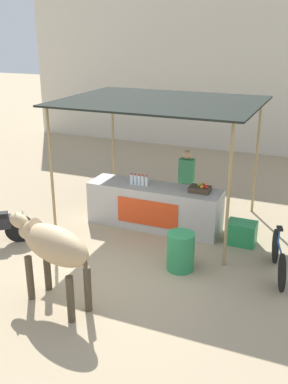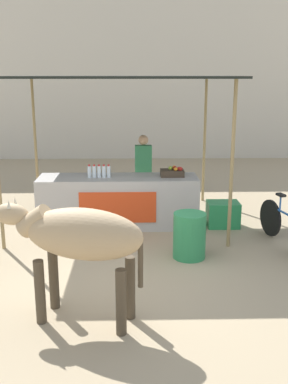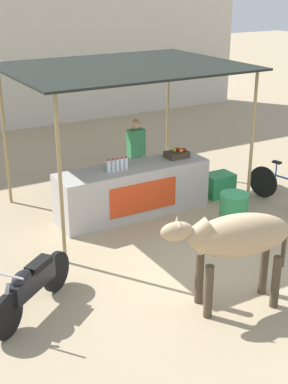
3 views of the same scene
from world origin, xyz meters
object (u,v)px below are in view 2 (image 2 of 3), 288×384
Objects in this scene: cow at (78,237)px; water_barrel at (189,236)px; vendor_behind_counter at (143,174)px; fruit_crate at (173,172)px; cooler_box at (223,214)px; stall_counter at (118,201)px; bicycle_leaning at (286,226)px.

water_barrel is at bearing 50.64° from cow.
fruit_crate is at bearing -52.36° from vendor_behind_counter.
cow is at bearing -125.00° from cooler_box.
stall_counter is at bearing -123.26° from vendor_behind_counter.
water_barrel reaches higher than cooler_box.
cow reaches higher than water_barrel.
fruit_crate is at bearing 3.00° from stall_counter.
fruit_crate is at bearing 68.53° from cow.
stall_counter reaches higher than water_barrel.
stall_counter is 3.07m from bicycle_leaning.
cooler_box is 0.82× the size of water_barrel.
vendor_behind_counter reaches higher than stall_counter.
fruit_crate reaches higher than cooler_box.
water_barrel is (0.67, -2.35, -0.48)m from vendor_behind_counter.
cow is 4.02m from bicycle_leaning.
stall_counter is at bearing -177.00° from fruit_crate.
cooler_box is at bearing -8.92° from fruit_crate.
cooler_box is 1.72m from water_barrel.
water_barrel is at bearing -73.96° from vendor_behind_counter.
vendor_behind_counter is 0.89× the size of cow.
cow reaches higher than bicycle_leaning.
cow is at bearing -143.95° from bicycle_leaning.
cooler_box is 0.32× the size of cow.
water_barrel is 0.40× the size of cow.
cooler_box is (0.96, -0.15, -0.79)m from fruit_crate.
water_barrel is (0.14, -1.65, -0.67)m from fruit_crate.
fruit_crate is 0.27× the size of vendor_behind_counter.
bicycle_leaning is at bearing 36.05° from cow.
cow reaches higher than cooler_box.
cow is (-2.33, -3.33, 0.79)m from cooler_box.
cow is 1.14× the size of bicycle_leaning.
fruit_crate is 2.27m from bicycle_leaning.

